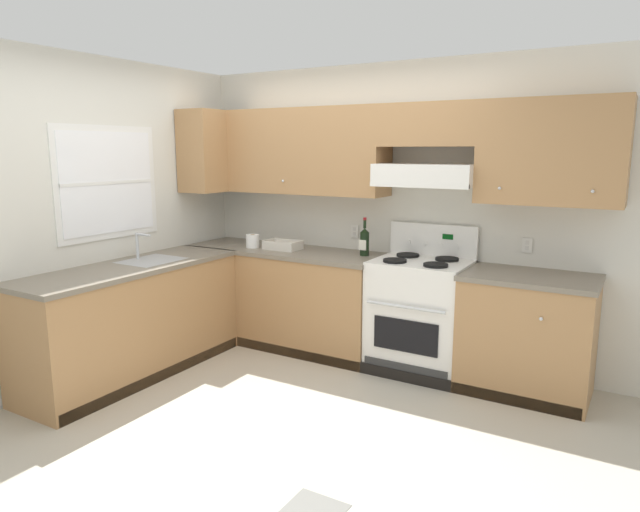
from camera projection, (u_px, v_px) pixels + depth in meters
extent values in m
plane|color=#B2AA99|center=(258.00, 407.00, 4.07)|extent=(7.04, 7.04, 0.00)
cube|color=slate|center=(312.00, 512.00, 2.89)|extent=(0.30, 0.30, 0.01)
cube|color=silver|center=(408.00, 212.00, 4.97)|extent=(4.68, 0.12, 2.55)
cube|color=#A87A4C|center=(294.00, 151.00, 5.19)|extent=(1.81, 0.34, 0.76)
cube|color=#A87A4C|center=(551.00, 152.00, 4.08)|extent=(1.02, 0.34, 0.76)
cube|color=#A87A4C|center=(431.00, 125.00, 4.50)|extent=(0.80, 0.34, 0.34)
cube|color=white|center=(428.00, 175.00, 4.54)|extent=(0.80, 0.46, 0.17)
cube|color=white|center=(418.00, 185.00, 4.36)|extent=(0.80, 0.03, 0.04)
sphere|color=silver|center=(283.00, 181.00, 5.08)|extent=(0.02, 0.02, 0.02)
sphere|color=silver|center=(499.00, 188.00, 4.13)|extent=(0.02, 0.02, 0.02)
sphere|color=silver|center=(593.00, 191.00, 3.83)|extent=(0.02, 0.02, 0.02)
cube|color=silver|center=(355.00, 231.00, 5.19)|extent=(0.08, 0.01, 0.12)
cube|color=silver|center=(354.00, 229.00, 5.18)|extent=(0.03, 0.00, 0.03)
cube|color=silver|center=(354.00, 234.00, 5.19)|extent=(0.03, 0.00, 0.03)
cube|color=silver|center=(527.00, 245.00, 4.43)|extent=(0.08, 0.01, 0.12)
cube|color=silver|center=(527.00, 243.00, 4.43)|extent=(0.03, 0.00, 0.03)
cube|color=silver|center=(527.00, 248.00, 4.43)|extent=(0.03, 0.00, 0.03)
cube|color=silver|center=(105.00, 216.00, 4.72)|extent=(0.12, 4.00, 2.55)
cube|color=white|center=(107.00, 183.00, 4.64)|extent=(0.04, 1.00, 0.92)
cube|color=white|center=(108.00, 183.00, 4.63)|extent=(0.01, 0.90, 0.82)
cube|color=white|center=(109.00, 183.00, 4.63)|extent=(0.01, 0.90, 0.02)
cube|color=#A87A4C|center=(213.00, 151.00, 5.44)|extent=(0.34, 0.64, 0.76)
cube|color=#A87A4C|center=(286.00, 299.00, 5.33)|extent=(1.88, 0.61, 0.87)
cube|color=#756B5B|center=(285.00, 251.00, 5.25)|extent=(1.90, 0.63, 0.04)
cube|color=#A87A4C|center=(526.00, 337.00, 4.25)|extent=(0.93, 0.61, 0.87)
cube|color=#756B5B|center=(531.00, 278.00, 4.17)|extent=(0.96, 0.63, 0.04)
cube|color=black|center=(352.00, 364.00, 4.75)|extent=(3.54, 0.06, 0.09)
sphere|color=silver|center=(232.00, 275.00, 5.21)|extent=(0.03, 0.03, 0.03)
sphere|color=silver|center=(541.00, 319.00, 3.87)|extent=(0.03, 0.03, 0.03)
cube|color=#A87A4C|center=(133.00, 322.00, 4.60)|extent=(0.61, 1.89, 0.87)
cube|color=#756B5B|center=(129.00, 268.00, 4.52)|extent=(0.63, 1.91, 0.04)
cube|color=black|center=(160.00, 375.00, 4.54)|extent=(0.06, 1.85, 0.09)
cube|color=#999B9E|center=(152.00, 261.00, 4.71)|extent=(0.40, 0.48, 0.01)
cube|color=#28282B|center=(152.00, 269.00, 4.73)|extent=(0.34, 0.42, 0.14)
cylinder|color=silver|center=(137.00, 246.00, 4.77)|extent=(0.03, 0.03, 0.22)
cylinder|color=silver|center=(143.00, 235.00, 4.72)|extent=(0.16, 0.02, 0.02)
cube|color=white|center=(419.00, 317.00, 4.68)|extent=(0.76, 0.58, 0.91)
cube|color=black|center=(405.00, 336.00, 4.44)|extent=(0.53, 0.01, 0.26)
cylinder|color=silver|center=(405.00, 307.00, 4.38)|extent=(0.65, 0.02, 0.02)
cube|color=#333333|center=(404.00, 370.00, 4.49)|extent=(0.70, 0.01, 0.11)
cube|color=white|center=(421.00, 262.00, 4.59)|extent=(0.76, 0.58, 0.02)
cube|color=white|center=(433.00, 241.00, 4.80)|extent=(0.76, 0.04, 0.29)
cube|color=#053F0C|center=(448.00, 237.00, 4.70)|extent=(0.09, 0.01, 0.04)
cylinder|color=black|center=(395.00, 261.00, 4.55)|extent=(0.19, 0.19, 0.02)
cylinder|color=black|center=(395.00, 262.00, 4.55)|extent=(0.07, 0.07, 0.01)
cylinder|color=black|center=(436.00, 265.00, 4.38)|extent=(0.19, 0.19, 0.02)
cylinder|color=black|center=(436.00, 266.00, 4.38)|extent=(0.07, 0.07, 0.01)
cylinder|color=black|center=(408.00, 255.00, 4.79)|extent=(0.19, 0.19, 0.02)
cylinder|color=black|center=(408.00, 256.00, 4.79)|extent=(0.07, 0.07, 0.01)
cylinder|color=black|center=(447.00, 259.00, 4.62)|extent=(0.19, 0.19, 0.02)
cylinder|color=black|center=(447.00, 260.00, 4.62)|extent=(0.07, 0.07, 0.01)
cylinder|color=white|center=(409.00, 242.00, 4.89)|extent=(0.04, 0.02, 0.04)
cylinder|color=white|center=(424.00, 244.00, 4.82)|extent=(0.04, 0.02, 0.04)
cylinder|color=white|center=(440.00, 245.00, 4.75)|extent=(0.04, 0.02, 0.04)
cylinder|color=white|center=(457.00, 246.00, 4.68)|extent=(0.04, 0.02, 0.04)
cylinder|color=black|center=(365.00, 244.00, 4.91)|extent=(0.08, 0.08, 0.20)
cone|color=black|center=(365.00, 230.00, 4.89)|extent=(0.08, 0.08, 0.04)
cylinder|color=black|center=(365.00, 223.00, 4.88)|extent=(0.03, 0.03, 0.09)
cylinder|color=maroon|center=(365.00, 219.00, 4.87)|extent=(0.03, 0.03, 0.02)
cube|color=silver|center=(362.00, 245.00, 4.88)|extent=(0.07, 0.00, 0.09)
cube|color=beige|center=(283.00, 248.00, 5.24)|extent=(0.26, 0.17, 0.02)
cube|color=beige|center=(277.00, 246.00, 5.15)|extent=(0.33, 0.01, 0.08)
cube|color=beige|center=(289.00, 243.00, 5.32)|extent=(0.33, 0.01, 0.08)
cube|color=beige|center=(269.00, 243.00, 5.31)|extent=(0.01, 0.18, 0.08)
cube|color=beige|center=(297.00, 246.00, 5.16)|extent=(0.01, 0.18, 0.08)
cylinder|color=white|center=(253.00, 241.00, 5.32)|extent=(0.13, 0.13, 0.12)
cylinder|color=#9E7A51|center=(253.00, 235.00, 5.31)|extent=(0.04, 0.04, 0.01)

